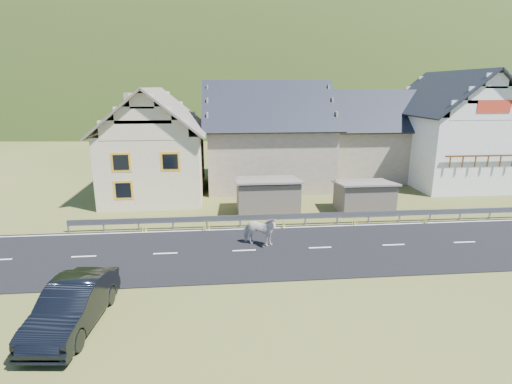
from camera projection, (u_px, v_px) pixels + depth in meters
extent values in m
plane|color=#3C431C|center=(320.00, 248.00, 20.94)|extent=(160.00, 160.00, 0.00)
cube|color=black|center=(320.00, 248.00, 20.93)|extent=(60.00, 7.00, 0.04)
cube|color=silver|center=(320.00, 248.00, 20.93)|extent=(60.00, 6.60, 0.01)
cube|color=#93969B|center=(305.00, 216.00, 24.33)|extent=(28.00, 0.08, 0.34)
cube|color=#93969B|center=(68.00, 227.00, 23.13)|extent=(0.10, 0.06, 0.70)
cube|color=#93969B|center=(104.00, 226.00, 23.31)|extent=(0.10, 0.06, 0.70)
cube|color=#93969B|center=(138.00, 225.00, 23.50)|extent=(0.10, 0.06, 0.70)
cube|color=#93969B|center=(173.00, 223.00, 23.68)|extent=(0.10, 0.06, 0.70)
cube|color=#93969B|center=(207.00, 222.00, 23.86)|extent=(0.10, 0.06, 0.70)
cube|color=#93969B|center=(240.00, 221.00, 24.04)|extent=(0.10, 0.06, 0.70)
cube|color=#93969B|center=(273.00, 220.00, 24.23)|extent=(0.10, 0.06, 0.70)
cube|color=#93969B|center=(305.00, 219.00, 24.41)|extent=(0.10, 0.06, 0.70)
cube|color=#93969B|center=(337.00, 218.00, 24.59)|extent=(0.10, 0.06, 0.70)
cube|color=#93969B|center=(369.00, 217.00, 24.77)|extent=(0.10, 0.06, 0.70)
cube|color=#93969B|center=(400.00, 216.00, 24.96)|extent=(0.10, 0.06, 0.70)
cube|color=#93969B|center=(430.00, 216.00, 25.14)|extent=(0.10, 0.06, 0.70)
cube|color=#93969B|center=(460.00, 215.00, 25.32)|extent=(0.10, 0.06, 0.70)
cube|color=#93969B|center=(490.00, 214.00, 25.50)|extent=(0.10, 0.06, 0.70)
cube|color=#6E6152|center=(267.00, 196.00, 26.73)|extent=(4.30, 3.30, 2.40)
cube|color=#6E6152|center=(364.00, 197.00, 26.87)|extent=(3.80, 2.90, 2.20)
cube|color=beige|center=(157.00, 163.00, 30.93)|extent=(7.00, 9.00, 5.00)
cube|color=gold|center=(121.00, 162.00, 26.23)|extent=(1.30, 0.12, 1.30)
cube|color=gold|center=(170.00, 161.00, 26.52)|extent=(1.30, 0.12, 1.30)
cube|color=gold|center=(124.00, 190.00, 26.71)|extent=(1.30, 0.12, 1.30)
cube|color=tan|center=(130.00, 108.00, 31.15)|extent=(0.70, 0.70, 2.40)
cube|color=tan|center=(267.00, 155.00, 34.64)|extent=(10.00, 9.00, 5.00)
cube|color=tan|center=(370.00, 152.00, 37.53)|extent=(9.00, 8.00, 4.60)
cube|color=white|center=(449.00, 148.00, 35.01)|extent=(8.00, 10.00, 6.00)
cube|color=red|center=(494.00, 107.00, 29.20)|extent=(2.60, 0.06, 0.90)
cube|color=#573718|center=(489.00, 156.00, 29.91)|extent=(6.80, 0.12, 0.12)
ellipsoid|color=#1E3411|center=(239.00, 145.00, 199.74)|extent=(440.00, 280.00, 260.00)
ellipsoid|color=black|center=(51.00, 94.00, 120.24)|extent=(76.00, 50.00, 28.00)
imported|color=beige|center=(260.00, 231.00, 21.02)|extent=(1.55, 2.11, 1.63)
imported|color=black|center=(73.00, 306.00, 13.96)|extent=(2.17, 5.02, 1.61)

